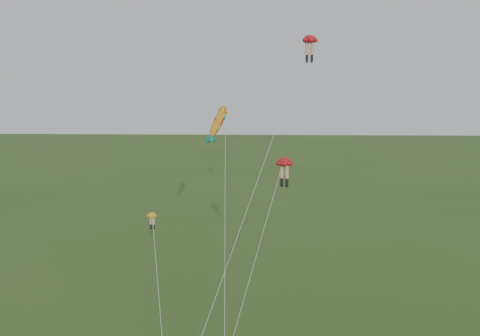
{
  "coord_description": "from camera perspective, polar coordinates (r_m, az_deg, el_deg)",
  "views": [
    {
      "loc": [
        3.65,
        -34.03,
        18.69
      ],
      "look_at": [
        2.15,
        6.0,
        12.08
      ],
      "focal_mm": 40.0,
      "sensor_mm": 36.0,
      "label": 1
    }
  ],
  "objects": [
    {
      "name": "legs_kite_red_mid",
      "position": [
        38.85,
        4.65,
        0.04
      ],
      "size": [
        4.87,
        5.97,
        13.17
      ],
      "rotation": [
        0.0,
        0.0,
        -0.39
      ],
      "color": "#AF121B",
      "rests_on": "ground"
    },
    {
      "name": "legs_kite_red_high",
      "position": [
        44.36,
        7.2,
        12.64
      ],
      "size": [
        9.24,
        12.9,
        22.29
      ],
      "rotation": [
        0.0,
        0.0,
        -0.14
      ],
      "color": "#AF121B",
      "rests_on": "ground"
    },
    {
      "name": "legs_kite_yellow",
      "position": [
        41.25,
        -9.28,
        -6.18
      ],
      "size": [
        2.82,
        8.57,
        8.69
      ],
      "rotation": [
        0.0,
        0.0,
        -0.29
      ],
      "color": "gold",
      "rests_on": "ground"
    },
    {
      "name": "fish_kite",
      "position": [
        45.03,
        -2.32,
        4.9
      ],
      "size": [
        2.54,
        15.43,
        16.83
      ],
      "rotation": [
        0.8,
        0.0,
        -0.46
      ],
      "color": "yellow",
      "rests_on": "ground"
    }
  ]
}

